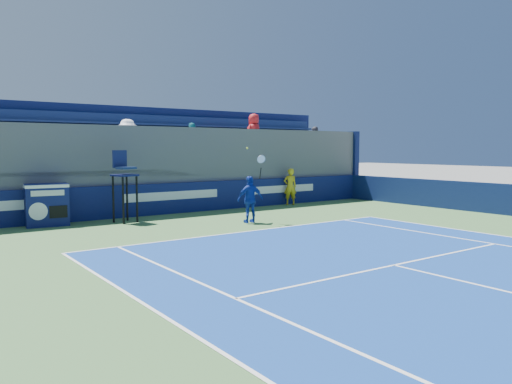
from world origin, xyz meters
TOP-DOWN VIEW (x-y plane):
  - ball_person at (5.68, 16.73)m, footprint 0.70×0.59m
  - back_hoarding at (0.00, 17.10)m, footprint 20.40×0.21m
  - match_clock at (-4.71, 16.63)m, footprint 1.39×0.86m
  - umpire_chair at (-2.34, 15.95)m, footprint 0.85×0.85m
  - tennis_player at (1.08, 13.32)m, footprint 0.99×0.57m
  - stadium_seating at (0.01, 19.14)m, footprint 21.00×4.05m

SIDE VIEW (x-z plane):
  - back_hoarding at x=0.00m, z-range 0.00..1.20m
  - match_clock at x=-4.71m, z-range 0.04..1.44m
  - tennis_player at x=1.08m, z-range -0.46..2.11m
  - ball_person at x=5.68m, z-range 0.01..1.65m
  - umpire_chair at x=-2.34m, z-range 0.29..2.77m
  - stadium_seating at x=0.01m, z-range -0.36..4.04m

